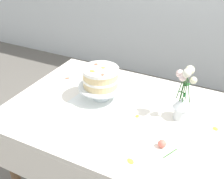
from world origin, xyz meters
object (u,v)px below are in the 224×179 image
at_px(cake_stand, 101,88).
at_px(flower_vase, 183,97).
at_px(layer_cake, 101,77).
at_px(dining_table, 118,124).
at_px(fallen_rose, 162,144).

xyz_separation_m(cake_stand, flower_vase, (0.52, 0.02, 0.07)).
distance_m(cake_stand, flower_vase, 0.52).
bearing_deg(cake_stand, flower_vase, 2.48).
xyz_separation_m(layer_cake, flower_vase, (0.52, 0.02, -0.01)).
bearing_deg(layer_cake, dining_table, -26.95).
bearing_deg(layer_cake, cake_stand, 76.64).
distance_m(dining_table, flower_vase, 0.44).
xyz_separation_m(dining_table, flower_vase, (0.35, 0.11, 0.24)).
relative_size(dining_table, layer_cake, 6.02).
relative_size(cake_stand, layer_cake, 1.25).
relative_size(cake_stand, flower_vase, 0.85).
height_order(cake_stand, layer_cake, layer_cake).
bearing_deg(dining_table, fallen_rose, -28.00).
height_order(dining_table, layer_cake, layer_cake).
bearing_deg(flower_vase, fallen_rose, -93.49).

